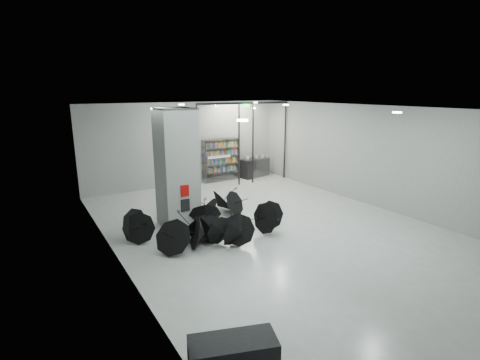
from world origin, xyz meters
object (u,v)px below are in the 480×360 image
shop_counter (255,167)px  umbrella_cluster (211,226)px  column (177,168)px  bench (233,352)px  bookshelf (221,160)px

shop_counter → umbrella_cluster: (-5.74, -6.07, -0.19)m
umbrella_cluster → column: bearing=106.7°
umbrella_cluster → bench: bearing=-113.3°
bench → shop_counter: bearing=73.7°
bench → shop_counter: (8.01, 11.33, 0.26)m
bookshelf → shop_counter: 2.03m
bookshelf → umbrella_cluster: 7.39m
column → bookshelf: size_ratio=1.86×
bookshelf → shop_counter: (1.94, -0.22, -0.57)m
bench → bookshelf: 13.08m
bookshelf → umbrella_cluster: size_ratio=0.40×
bookshelf → bench: bearing=-120.9°
bench → bookshelf: (6.07, 11.55, 0.83)m
column → bench: column is taller
column → shop_counter: column is taller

